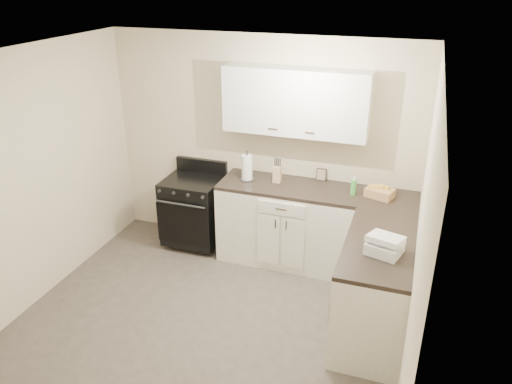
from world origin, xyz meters
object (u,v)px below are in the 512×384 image
(stove, at_px, (193,210))
(countertop_grill, at_px, (384,248))
(wicker_basket, at_px, (380,193))
(paper_towel, at_px, (247,168))
(knife_block, at_px, (277,174))

(stove, relative_size, countertop_grill, 2.90)
(wicker_basket, height_order, countertop_grill, countertop_grill)
(stove, xyz_separation_m, countertop_grill, (2.30, -1.08, 0.53))
(stove, bearing_deg, countertop_grill, -25.12)
(stove, distance_m, wicker_basket, 2.21)
(paper_towel, distance_m, countertop_grill, 1.97)
(wicker_basket, xyz_separation_m, countertop_grill, (0.16, -1.12, 0.00))
(knife_block, xyz_separation_m, wicker_basket, (1.12, -0.03, -0.05))
(stove, height_order, knife_block, knife_block)
(wicker_basket, relative_size, countertop_grill, 1.01)
(knife_block, bearing_deg, paper_towel, -173.23)
(stove, relative_size, wicker_basket, 2.86)
(wicker_basket, bearing_deg, stove, -178.84)
(stove, height_order, countertop_grill, countertop_grill)
(knife_block, distance_m, wicker_basket, 1.12)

